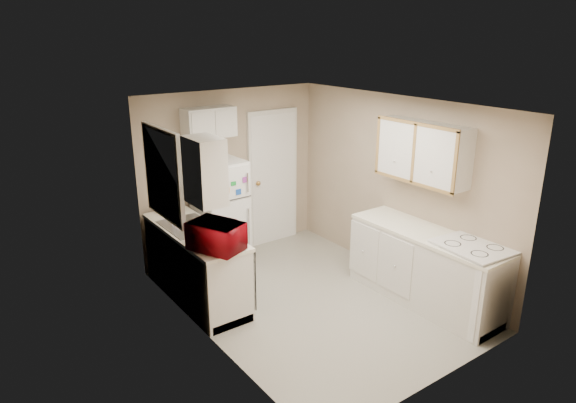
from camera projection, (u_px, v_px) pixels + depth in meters
floor at (312, 300)px, 6.33m from camera, size 3.80×3.80×0.00m
ceiling at (315, 104)px, 5.57m from camera, size 3.80×3.80×0.00m
wall_left at (205, 235)px, 5.18m from camera, size 3.80×3.80×0.00m
wall_right at (397, 188)px, 6.73m from camera, size 3.80×3.80×0.00m
wall_back at (231, 173)px, 7.41m from camera, size 2.80×2.80×0.00m
wall_front at (448, 267)px, 4.49m from camera, size 2.80×2.80×0.00m
left_counter at (196, 264)px, 6.27m from camera, size 0.60×1.80×0.90m
dishwasher at (242, 273)px, 5.96m from camera, size 0.03×0.58×0.72m
sink at (189, 229)px, 6.26m from camera, size 0.54×0.74×0.16m
microwave at (217, 237)px, 5.53m from camera, size 0.65×0.52×0.38m
soap_bottle at (165, 206)px, 6.64m from camera, size 0.10×0.10×0.17m
window_blinds at (164, 174)px, 5.88m from camera, size 0.10×0.98×1.08m
upper_cabinet_left at (205, 171)px, 5.24m from camera, size 0.30×0.45×0.70m
refrigerator at (220, 214)px, 7.07m from camera, size 0.64×0.62×1.51m
cabinet_over_fridge at (209, 122)px, 6.82m from camera, size 0.70×0.30×0.40m
interior_door at (273, 178)px, 7.83m from camera, size 0.86×0.06×2.08m
right_counter at (425, 267)px, 6.19m from camera, size 0.60×2.00×0.90m
stove at (469, 283)px, 5.76m from camera, size 0.70×0.83×0.94m
upper_cabinet_right at (423, 152)px, 6.07m from camera, size 0.30×1.20×0.70m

